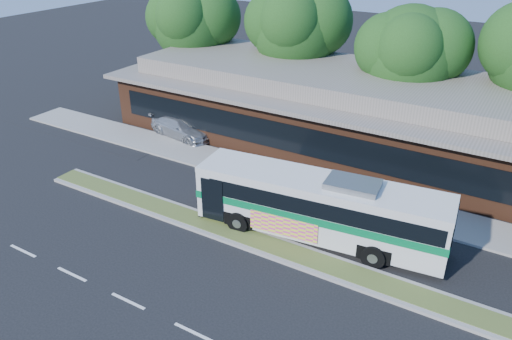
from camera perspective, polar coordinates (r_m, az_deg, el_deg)
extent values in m
plane|color=black|center=(21.04, 1.25, -9.80)|extent=(120.00, 120.00, 0.00)
cube|color=#4B5724|center=(21.42, 2.06, -8.81)|extent=(26.00, 1.10, 0.15)
cube|color=gray|center=(25.89, 8.33, -2.32)|extent=(44.00, 2.60, 0.12)
cube|color=black|center=(38.20, -15.02, 6.74)|extent=(14.00, 12.00, 0.01)
cube|color=#512B19|center=(30.92, 13.42, 5.35)|extent=(32.00, 10.00, 3.20)
cube|color=#6E675D|center=(30.36, 13.76, 8.37)|extent=(33.20, 11.20, 0.24)
cube|color=#6E675D|center=(30.17, 13.89, 9.50)|extent=(30.00, 8.00, 1.00)
cube|color=black|center=(26.47, 9.91, 2.22)|extent=(30.00, 0.06, 1.60)
cylinder|color=black|center=(39.20, -7.00, 11.03)|extent=(0.44, 0.44, 3.99)
sphere|color=#1C3812|center=(38.36, -7.32, 16.40)|extent=(5.80, 5.80, 5.80)
sphere|color=#1C3812|center=(37.85, -5.30, 17.07)|extent=(4.52, 4.52, 4.52)
cylinder|color=black|center=(35.86, 4.36, 9.82)|extent=(0.44, 0.44, 4.20)
sphere|color=#1C3812|center=(34.92, 4.59, 15.95)|extent=(6.00, 6.00, 6.00)
sphere|color=#1C3812|center=(34.67, 7.04, 16.57)|extent=(4.68, 4.68, 4.68)
cylinder|color=black|center=(32.39, 16.30, 6.53)|extent=(0.44, 0.44, 3.78)
sphere|color=#1C3812|center=(31.40, 17.14, 12.64)|extent=(5.60, 5.60, 5.60)
sphere|color=#1C3812|center=(31.43, 19.72, 13.13)|extent=(4.37, 4.37, 4.37)
cube|color=silver|center=(21.55, 7.23, -4.12)|extent=(10.96, 3.45, 2.48)
cube|color=black|center=(21.23, 8.00, -3.12)|extent=(10.11, 3.40, 0.74)
cube|color=silver|center=(20.99, 7.41, -1.47)|extent=(10.98, 3.47, 0.23)
cube|color=#046B39|center=(21.59, 7.22, -4.29)|extent=(11.02, 3.51, 0.34)
cube|color=black|center=(23.31, -5.43, -0.64)|extent=(0.27, 2.01, 1.54)
cube|color=black|center=(20.61, 21.81, -5.70)|extent=(0.26, 1.87, 0.99)
cube|color=#E14295|center=(21.26, 3.13, -6.44)|extent=(3.04, 0.38, 0.90)
cube|color=slate|center=(20.59, 11.01, -1.63)|extent=(2.30, 1.66, 0.27)
cylinder|color=black|center=(22.26, -2.03, -5.98)|extent=(1.02, 0.43, 0.99)
cylinder|color=black|center=(23.99, 0.38, -3.33)|extent=(1.02, 0.43, 0.99)
cylinder|color=black|center=(20.71, 13.25, -9.61)|extent=(1.02, 0.43, 0.99)
cylinder|color=black|center=(22.56, 14.53, -6.45)|extent=(1.02, 0.43, 0.99)
imported|color=#B7BABF|center=(32.20, -8.49, 4.87)|extent=(4.79, 2.51, 1.32)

